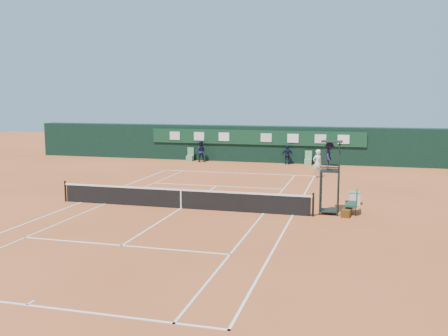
# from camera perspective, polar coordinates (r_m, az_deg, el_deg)

# --- Properties ---
(ground) EXTENTS (90.00, 90.00, 0.00)m
(ground) POSITION_cam_1_polar(r_m,az_deg,el_deg) (24.64, -4.93, -4.62)
(ground) COLOR #C55D2E
(ground) RESTS_ON ground
(court_lines) EXTENTS (11.05, 23.85, 0.01)m
(court_lines) POSITION_cam_1_polar(r_m,az_deg,el_deg) (24.64, -4.93, -4.61)
(court_lines) COLOR white
(court_lines) RESTS_ON ground
(tennis_net) EXTENTS (12.90, 0.10, 1.10)m
(tennis_net) POSITION_cam_1_polar(r_m,az_deg,el_deg) (24.53, -4.95, -3.47)
(tennis_net) COLOR black
(tennis_net) RESTS_ON ground
(back_wall) EXTENTS (40.00, 1.65, 3.00)m
(back_wall) POSITION_cam_1_polar(r_m,az_deg,el_deg) (42.31, 3.71, 2.80)
(back_wall) COLOR black
(back_wall) RESTS_ON ground
(linesman_chair_left) EXTENTS (0.55, 0.50, 1.15)m
(linesman_chair_left) POSITION_cam_1_polar(r_m,az_deg,el_deg) (42.66, -3.91, 1.23)
(linesman_chair_left) COLOR #5A8A62
(linesman_chair_left) RESTS_ON ground
(linesman_chair_right) EXTENTS (0.55, 0.50, 1.15)m
(linesman_chair_right) POSITION_cam_1_polar(r_m,az_deg,el_deg) (40.56, 9.59, 0.78)
(linesman_chair_right) COLOR #64996D
(linesman_chair_right) RESTS_ON ground
(umpire_chair) EXTENTS (0.96, 0.95, 3.42)m
(umpire_chair) POSITION_cam_1_polar(r_m,az_deg,el_deg) (23.54, 12.03, 0.71)
(umpire_chair) COLOR black
(umpire_chair) RESTS_ON ground
(player_bench) EXTENTS (0.55, 1.20, 1.10)m
(player_bench) POSITION_cam_1_polar(r_m,az_deg,el_deg) (24.14, 14.59, -3.68)
(player_bench) COLOR #173A28
(player_bench) RESTS_ON ground
(tennis_bag) EXTENTS (0.49, 0.92, 0.33)m
(tennis_bag) POSITION_cam_1_polar(r_m,az_deg,el_deg) (23.65, 13.82, -4.96)
(tennis_bag) COLOR black
(tennis_bag) RESTS_ON ground
(cooler) EXTENTS (0.57, 0.57, 0.65)m
(cooler) POSITION_cam_1_polar(r_m,az_deg,el_deg) (26.29, 14.72, -3.33)
(cooler) COLOR silver
(cooler) RESTS_ON ground
(tennis_ball) EXTENTS (0.07, 0.07, 0.07)m
(tennis_ball) POSITION_cam_1_polar(r_m,az_deg,el_deg) (32.50, 7.50, -1.49)
(tennis_ball) COLOR gold
(tennis_ball) RESTS_ON ground
(player) EXTENTS (0.83, 0.79, 1.91)m
(player) POSITION_cam_1_polar(r_m,az_deg,el_deg) (34.30, 10.62, 0.50)
(player) COLOR white
(player) RESTS_ON ground
(ball_kid_left) EXTENTS (0.96, 0.80, 1.75)m
(ball_kid_left) POSITION_cam_1_polar(r_m,az_deg,el_deg) (42.04, -2.69, 1.91)
(ball_kid_left) COLOR black
(ball_kid_left) RESTS_ON ground
(ball_kid_right) EXTENTS (0.98, 0.59, 1.55)m
(ball_kid_right) POSITION_cam_1_polar(r_m,az_deg,el_deg) (40.64, 7.25, 1.49)
(ball_kid_right) COLOR black
(ball_kid_right) RESTS_ON ground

